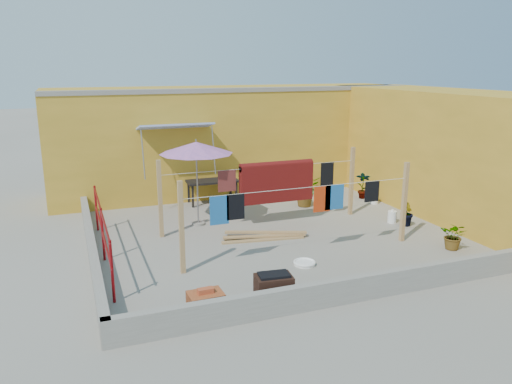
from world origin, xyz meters
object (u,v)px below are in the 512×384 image
green_hose (318,191)px  water_jug_b (374,198)px  patio_umbrella (196,148)px  brazier (274,289)px  white_basin (305,263)px  water_jug_a (392,217)px  plant_back_a (305,191)px  brick_stack (206,304)px  outdoor_table (212,182)px

green_hose → water_jug_b: bearing=-62.3°
patio_umbrella → water_jug_b: bearing=1.2°
brazier → water_jug_b: 6.91m
white_basin → green_hose: size_ratio=0.78×
white_basin → water_jug_a: bearing=27.1°
water_jug_a → plant_back_a: (-1.35, 2.18, 0.26)m
white_basin → plant_back_a: bearing=63.6°
white_basin → green_hose: 5.88m
brick_stack → brazier: size_ratio=0.86×
white_basin → water_jug_a: water_jug_a is taller
white_basin → plant_back_a: plant_back_a is taller
white_basin → green_hose: bearing=59.7°
brazier → plant_back_a: size_ratio=0.77×
brick_stack → white_basin: (2.38, 1.32, -0.16)m
brick_stack → white_basin: brick_stack is taller
water_jug_a → green_hose: (-0.30, 3.41, -0.11)m
water_jug_b → plant_back_a: plant_back_a is taller
brick_stack → white_basin: size_ratio=1.24×
brazier → water_jug_b: brazier is taller
water_jug_b → plant_back_a: 2.03m
water_jug_b → white_basin: bearing=-138.9°
patio_umbrella → brick_stack: size_ratio=3.85×
patio_umbrella → plant_back_a: size_ratio=2.55×
water_jug_a → green_hose: water_jug_a is taller
plant_back_a → water_jug_a: bearing=-58.1°
white_basin → water_jug_b: (3.86, 3.37, 0.12)m
brick_stack → green_hose: size_ratio=0.96×
outdoor_table → plant_back_a: 2.66m
outdoor_table → brick_stack: outdoor_table is taller
patio_umbrella → water_jug_a: size_ratio=6.12×
brick_stack → plant_back_a: bearing=50.3°
brick_stack → water_jug_b: size_ratio=1.52×
brick_stack → plant_back_a: size_ratio=0.66×
patio_umbrella → green_hose: size_ratio=3.71×
brick_stack → white_basin: bearing=29.0°
brick_stack → brazier: (1.16, 0.00, 0.06)m
outdoor_table → water_jug_a: 5.05m
patio_umbrella → white_basin: patio_umbrella is taller
patio_umbrella → green_hose: bearing=23.1°
patio_umbrella → brazier: bearing=-88.7°
outdoor_table → brazier: outdoor_table is taller
outdoor_table → white_basin: (0.44, -5.08, -0.57)m
brick_stack → water_jug_a: brick_stack is taller
patio_umbrella → water_jug_a: 5.16m
brick_stack → brazier: 1.16m
patio_umbrella → brick_stack: bearing=-103.0°
brick_stack → plant_back_a: 6.72m
water_jug_a → water_jug_b: (0.60, 1.70, 0.01)m
brazier → green_hose: size_ratio=1.12×
outdoor_table → water_jug_a: outdoor_table is taller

